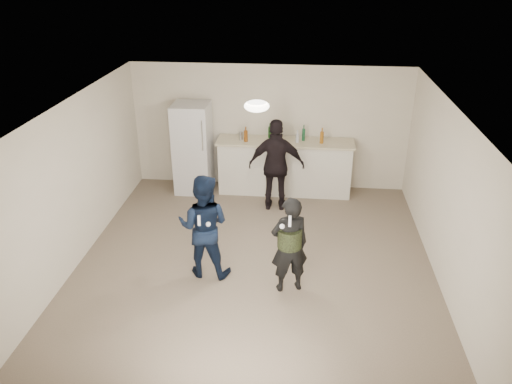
# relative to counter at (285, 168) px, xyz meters

# --- Properties ---
(floor) EXTENTS (6.00, 6.00, 0.00)m
(floor) POSITION_rel_counter_xyz_m (-0.33, -2.67, -0.53)
(floor) COLOR #6B5B4C
(floor) RESTS_ON ground
(ceiling) EXTENTS (6.00, 6.00, 0.00)m
(ceiling) POSITION_rel_counter_xyz_m (-0.33, -2.67, 1.98)
(ceiling) COLOR silver
(ceiling) RESTS_ON wall_back
(wall_back) EXTENTS (6.00, 0.00, 6.00)m
(wall_back) POSITION_rel_counter_xyz_m (-0.33, 0.33, 0.72)
(wall_back) COLOR beige
(wall_back) RESTS_ON floor
(wall_front) EXTENTS (6.00, 0.00, 6.00)m
(wall_front) POSITION_rel_counter_xyz_m (-0.33, -5.67, 0.72)
(wall_front) COLOR beige
(wall_front) RESTS_ON floor
(wall_left) EXTENTS (0.00, 6.00, 6.00)m
(wall_left) POSITION_rel_counter_xyz_m (-3.08, -2.67, 0.72)
(wall_left) COLOR beige
(wall_left) RESTS_ON floor
(wall_right) EXTENTS (0.00, 6.00, 6.00)m
(wall_right) POSITION_rel_counter_xyz_m (2.42, -2.67, 0.72)
(wall_right) COLOR beige
(wall_right) RESTS_ON floor
(counter) EXTENTS (2.60, 0.56, 1.05)m
(counter) POSITION_rel_counter_xyz_m (0.00, 0.00, 0.00)
(counter) COLOR silver
(counter) RESTS_ON floor
(counter_top) EXTENTS (2.68, 0.64, 0.04)m
(counter_top) POSITION_rel_counter_xyz_m (0.00, 0.00, 0.55)
(counter_top) COLOR beige
(counter_top) RESTS_ON counter
(fridge) EXTENTS (0.70, 0.70, 1.80)m
(fridge) POSITION_rel_counter_xyz_m (-1.83, -0.07, 0.38)
(fridge) COLOR silver
(fridge) RESTS_ON floor
(fridge_handle) EXTENTS (0.02, 0.02, 0.60)m
(fridge_handle) POSITION_rel_counter_xyz_m (-1.55, -0.44, 0.78)
(fridge_handle) COLOR silver
(fridge_handle) RESTS_ON fridge
(ceiling_dome) EXTENTS (0.36, 0.36, 0.16)m
(ceiling_dome) POSITION_rel_counter_xyz_m (-0.33, -2.37, 1.93)
(ceiling_dome) COLOR white
(ceiling_dome) RESTS_ON ceiling
(shaker) EXTENTS (0.08, 0.08, 0.17)m
(shaker) POSITION_rel_counter_xyz_m (-0.87, -0.01, 0.65)
(shaker) COLOR #BABBBF
(shaker) RESTS_ON counter_top
(man) EXTENTS (0.82, 0.66, 1.60)m
(man) POSITION_rel_counter_xyz_m (-1.05, -2.97, 0.28)
(man) COLOR #0F2141
(man) RESTS_ON floor
(woman) EXTENTS (0.62, 0.50, 1.47)m
(woman) POSITION_rel_counter_xyz_m (0.21, -3.26, 0.21)
(woman) COLOR black
(woman) RESTS_ON floor
(camo_shorts) EXTENTS (0.34, 0.34, 0.28)m
(camo_shorts) POSITION_rel_counter_xyz_m (0.21, -3.26, 0.32)
(camo_shorts) COLOR #2B3919
(camo_shorts) RESTS_ON woman
(spectator) EXTENTS (1.03, 0.45, 1.75)m
(spectator) POSITION_rel_counter_xyz_m (-0.12, -0.74, 0.35)
(spectator) COLOR black
(spectator) RESTS_ON floor
(remote_man) EXTENTS (0.04, 0.04, 0.15)m
(remote_man) POSITION_rel_counter_xyz_m (-1.05, -3.25, 0.53)
(remote_man) COLOR white
(remote_man) RESTS_ON man
(nunchuk_man) EXTENTS (0.07, 0.07, 0.07)m
(nunchuk_man) POSITION_rel_counter_xyz_m (-0.93, -3.22, 0.45)
(nunchuk_man) COLOR white
(nunchuk_man) RESTS_ON man
(remote_woman) EXTENTS (0.04, 0.04, 0.15)m
(remote_woman) POSITION_rel_counter_xyz_m (0.21, -3.51, 0.72)
(remote_woman) COLOR silver
(remote_woman) RESTS_ON woman
(nunchuk_woman) EXTENTS (0.07, 0.07, 0.07)m
(nunchuk_woman) POSITION_rel_counter_xyz_m (0.11, -3.48, 0.62)
(nunchuk_woman) COLOR white
(nunchuk_woman) RESTS_ON woman
(bottle_cluster) EXTENTS (1.54, 0.34, 0.24)m
(bottle_cluster) POSITION_rel_counter_xyz_m (0.00, 0.00, 0.67)
(bottle_cluster) COLOR #154A2A
(bottle_cluster) RESTS_ON counter_top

